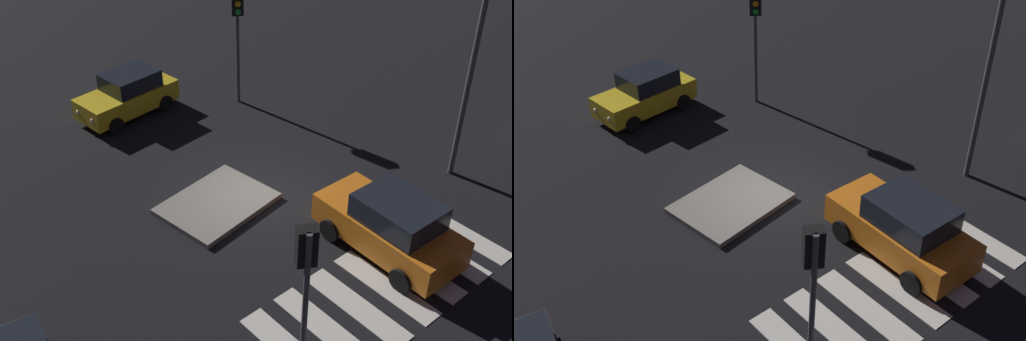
% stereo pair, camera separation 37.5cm
% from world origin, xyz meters
% --- Properties ---
extents(ground_plane, '(80.00, 80.00, 0.00)m').
position_xyz_m(ground_plane, '(0.00, 0.00, 0.00)').
color(ground_plane, black).
extents(traffic_island, '(3.68, 2.97, 0.18)m').
position_xyz_m(traffic_island, '(-1.28, 0.40, 0.09)').
color(traffic_island, gray).
rests_on(traffic_island, ground).
extents(car_orange, '(2.17, 4.43, 1.91)m').
position_xyz_m(car_orange, '(1.16, -4.47, 0.94)').
color(car_orange, orange).
rests_on(car_orange, ground).
extents(car_yellow, '(4.05, 2.17, 1.71)m').
position_xyz_m(car_yellow, '(-0.23, 7.36, 0.84)').
color(car_yellow, gold).
rests_on(car_yellow, ground).
extents(traffic_light_south, '(0.54, 0.53, 4.01)m').
position_xyz_m(traffic_light_south, '(-3.44, -5.65, 3.05)').
color(traffic_light_south, '#47474C').
rests_on(traffic_light_south, ground).
extents(traffic_light_north, '(0.54, 0.53, 4.68)m').
position_xyz_m(traffic_light_north, '(3.57, 5.24, 3.54)').
color(traffic_light_north, '#47474C').
rests_on(traffic_light_north, ground).
extents(street_lamp, '(0.56, 0.56, 7.15)m').
position_xyz_m(street_lamp, '(5.90, -3.28, 4.92)').
color(street_lamp, '#47474C').
rests_on(street_lamp, ground).
extents(crosswalk_near, '(7.60, 3.20, 0.02)m').
position_xyz_m(crosswalk_near, '(0.00, -5.40, 0.01)').
color(crosswalk_near, silver).
rests_on(crosswalk_near, ground).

